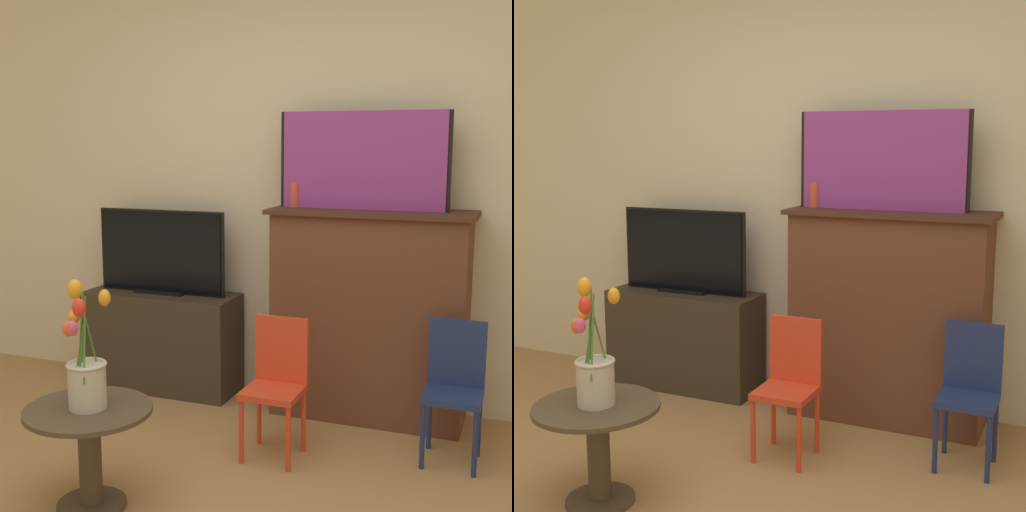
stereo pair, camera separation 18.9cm
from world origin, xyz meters
TOP-DOWN VIEW (x-y plane):
  - wall_back at (0.00, 2.13)m, footprint 8.00×0.06m
  - fireplace_mantel at (0.33, 1.91)m, footprint 1.09×0.41m
  - painting at (0.27, 1.92)m, footprint 0.92×0.03m
  - mantel_candle at (-0.11, 1.91)m, footprint 0.05×0.05m
  - tv_stand at (-0.95, 1.90)m, footprint 0.94×0.36m
  - tv_monitor at (-0.95, 1.91)m, footprint 0.83×0.12m
  - chair_red at (0.02, 1.27)m, footprint 0.27×0.27m
  - chair_blue at (0.83, 1.52)m, footprint 0.27×0.27m
  - side_table at (-0.52, 0.50)m, footprint 0.53×0.53m
  - vase_tulips at (-0.53, 0.49)m, footprint 0.19×0.28m

SIDE VIEW (x-z plane):
  - side_table at x=-0.52m, z-range 0.07..0.51m
  - tv_stand at x=-0.95m, z-range 0.00..0.60m
  - chair_red at x=0.02m, z-range 0.04..0.72m
  - chair_blue at x=0.83m, z-range 0.04..0.72m
  - fireplace_mantel at x=0.33m, z-range 0.01..1.17m
  - vase_tulips at x=-0.53m, z-range 0.33..0.86m
  - tv_monitor at x=-0.95m, z-range 0.59..1.10m
  - mantel_candle at x=-0.11m, z-range 1.15..1.29m
  - wall_back at x=0.00m, z-range 0.00..2.70m
  - painting at x=0.27m, z-range 1.15..1.67m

